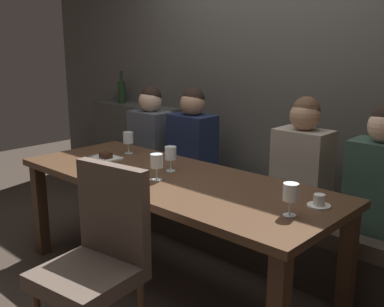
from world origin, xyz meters
The scene contains 18 objects.
ground centered at (0.00, 0.00, 0.00)m, with size 9.00×9.00×0.00m, color #382D26.
back_wall_tiled centered at (0.00, 1.22, 1.50)m, with size 6.00×0.12×3.00m, color #4C4944.
back_counter centered at (-1.55, 1.04, 0.47)m, with size 1.10×0.28×0.95m, color #413E3A.
dining_table centered at (0.00, 0.00, 0.65)m, with size 2.20×0.84×0.74m.
banquette_bench centered at (0.00, 0.70, 0.23)m, with size 2.50×0.44×0.45m.
chair_near_side centered at (0.23, -0.72, 0.56)m, with size 0.49×0.49×0.98m.
diner_redhead centered at (-0.97, 0.71, 0.80)m, with size 0.36×0.24×0.75m.
diner_bearded centered at (-0.48, 0.73, 0.81)m, with size 0.36×0.24×0.76m.
diner_far_end centered at (0.51, 0.73, 0.81)m, with size 0.36×0.24×0.77m.
diner_near_end centered at (1.03, 0.72, 0.81)m, with size 0.36×0.24×0.77m.
wine_bottle_dark_red centered at (-1.76, 1.03, 1.07)m, with size 0.08×0.08×0.33m.
wine_glass_near_left centered at (-0.09, 0.09, 0.86)m, with size 0.08×0.08×0.16m.
wine_glass_far_right centered at (0.90, -0.07, 0.86)m, with size 0.08×0.08×0.16m.
wine_glass_near_right centered at (-0.01, -0.11, 0.85)m, with size 0.08×0.08×0.16m.
wine_glass_end_left centered at (-0.67, 0.21, 0.85)m, with size 0.08×0.08×0.16m.
espresso_cup centered at (0.94, 0.14, 0.77)m, with size 0.12×0.12×0.06m.
dessert_plate centered at (-0.65, -0.02, 0.75)m, with size 0.19×0.19×0.05m.
fork_on_table centered at (-0.80, 0.02, 0.74)m, with size 0.02×0.17×0.01m, color silver.
Camera 1 is at (1.95, -1.91, 1.56)m, focal length 42.39 mm.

